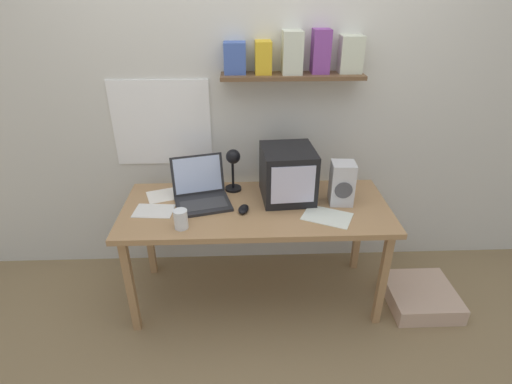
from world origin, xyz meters
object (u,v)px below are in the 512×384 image
juice_glass (181,220)px  computer_mouse (243,209)px  space_heater (342,183)px  printed_handout (165,195)px  loose_paper_near_monitor (327,216)px  floor_cushion (420,296)px  crt_monitor (288,174)px  laptop (201,191)px  corner_desk (256,215)px  desk_lamp (233,163)px  open_notebook (154,211)px

juice_glass → computer_mouse: (0.35, 0.17, -0.03)m
space_heater → printed_handout: space_heater is taller
loose_paper_near_monitor → floor_cushion: (0.69, 0.01, -0.65)m
crt_monitor → floor_cushion: 1.24m
computer_mouse → floor_cushion: computer_mouse is taller
crt_monitor → juice_glass: bearing=-156.0°
printed_handout → loose_paper_near_monitor: 1.04m
laptop → printed_handout: bearing=148.4°
corner_desk → printed_handout: 0.61m
desk_lamp → printed_handout: size_ratio=1.14×
crt_monitor → open_notebook: size_ratio=1.50×
corner_desk → floor_cushion: corner_desk is taller
desk_lamp → juice_glass: bearing=-131.6°
juice_glass → space_heater: bearing=14.8°
laptop → open_notebook: 0.31m
desk_lamp → space_heater: (0.66, -0.16, -0.07)m
crt_monitor → space_heater: size_ratio=1.37×
corner_desk → computer_mouse: bearing=-143.7°
juice_glass → open_notebook: 0.27m
computer_mouse → loose_paper_near_monitor: bearing=-9.4°
juice_glass → floor_cushion: (1.53, 0.10, -0.70)m
crt_monitor → juice_glass: crt_monitor is taller
laptop → printed_handout: (-0.24, 0.07, -0.06)m
crt_monitor → computer_mouse: crt_monitor is taller
computer_mouse → loose_paper_near_monitor: size_ratio=0.35×
corner_desk → floor_cushion: bearing=-6.6°
juice_glass → open_notebook: juice_glass is taller
laptop → computer_mouse: (0.26, -0.15, -0.05)m
desk_lamp → crt_monitor: bearing=-18.7°
desk_lamp → space_heater: desk_lamp is taller
corner_desk → space_heater: space_heater is taller
desk_lamp → loose_paper_near_monitor: bearing=-37.1°
corner_desk → computer_mouse: (-0.08, -0.06, 0.08)m
crt_monitor → laptop: (-0.54, -0.03, -0.10)m
crt_monitor → loose_paper_near_monitor: size_ratio=1.12×
crt_monitor → floor_cushion: crt_monitor is taller
space_heater → loose_paper_near_monitor: (-0.11, -0.17, -0.13)m
desk_lamp → open_notebook: 0.57m
printed_handout → floor_cushion: bearing=-9.8°
corner_desk → juice_glass: 0.49m
laptop → floor_cushion: size_ratio=0.91×
corner_desk → space_heater: bearing=3.2°
printed_handout → open_notebook: same height
laptop → printed_handout: size_ratio=1.48×
laptop → desk_lamp: desk_lamp is taller
laptop → juice_glass: 0.32m
open_notebook → floor_cushion: open_notebook is taller
computer_mouse → floor_cushion: 1.36m
laptop → loose_paper_near_monitor: (0.76, -0.23, -0.06)m
loose_paper_near_monitor → floor_cushion: bearing=0.9°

